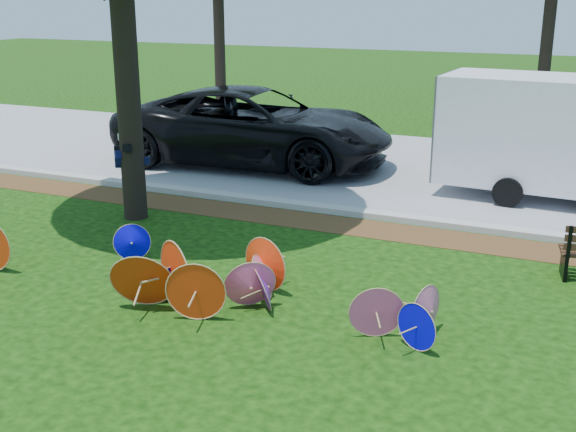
% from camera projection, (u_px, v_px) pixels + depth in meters
% --- Properties ---
extents(ground, '(90.00, 90.00, 0.00)m').
position_uv_depth(ground, '(193.00, 318.00, 9.51)').
color(ground, black).
rests_on(ground, ground).
extents(mulch_strip, '(90.00, 1.00, 0.01)m').
position_uv_depth(mulch_strip, '(317.00, 222.00, 13.44)').
color(mulch_strip, '#472D16').
rests_on(mulch_strip, ground).
extents(curb, '(90.00, 0.30, 0.12)m').
position_uv_depth(curb, '(330.00, 209.00, 14.04)').
color(curb, '#B7B5AD').
rests_on(curb, ground).
extents(street, '(90.00, 8.00, 0.01)m').
position_uv_depth(street, '(389.00, 167.00, 17.68)').
color(street, gray).
rests_on(street, ground).
extents(parasol_pile, '(7.35, 2.01, 0.95)m').
position_uv_depth(parasol_pile, '(203.00, 277.00, 9.83)').
color(parasol_pile, '#0401E2').
rests_on(parasol_pile, ground).
extents(black_van, '(6.96, 3.56, 1.88)m').
position_uv_depth(black_van, '(254.00, 127.00, 17.65)').
color(black_van, black).
rests_on(black_van, ground).
extents(cargo_trailer, '(3.26, 2.18, 2.80)m').
position_uv_depth(cargo_trailer, '(522.00, 129.00, 14.83)').
color(cargo_trailer, white).
rests_on(cargo_trailer, ground).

